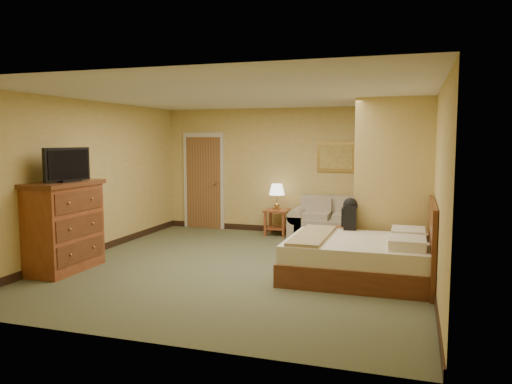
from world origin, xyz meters
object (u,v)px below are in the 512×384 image
at_px(loveseat, 332,225).
at_px(coffee_table, 336,236).
at_px(bed, 364,257).
at_px(dresser, 64,226).

relative_size(loveseat, coffee_table, 1.96).
height_order(loveseat, bed, bed).
relative_size(loveseat, dresser, 1.24).
bearing_deg(dresser, bed, 11.88).
distance_m(loveseat, coffee_table, 1.41).
xyz_separation_m(dresser, bed, (4.29, 0.90, -0.37)).
bearing_deg(bed, coffee_table, 114.19).
bearing_deg(dresser, coffee_table, 30.58).
distance_m(loveseat, bed, 2.81).
bearing_deg(bed, dresser, -168.12).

